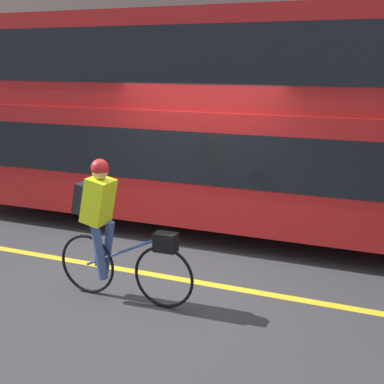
{
  "coord_description": "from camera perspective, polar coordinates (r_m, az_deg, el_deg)",
  "views": [
    {
      "loc": [
        2.94,
        -5.99,
        2.82
      ],
      "look_at": [
        0.12,
        0.63,
        1.04
      ],
      "focal_mm": 50.0,
      "sensor_mm": 36.0,
      "label": 1
    }
  ],
  "objects": [
    {
      "name": "ground_plane",
      "position": [
        7.24,
        -2.85,
        -9.04
      ],
      "size": [
        80.0,
        80.0,
        0.0
      ],
      "primitive_type": "plane",
      "color": "#38383A"
    },
    {
      "name": "road_center_line",
      "position": [
        7.24,
        -2.84,
        -9.0
      ],
      "size": [
        50.0,
        0.14,
        0.01
      ],
      "primitive_type": "cube",
      "color": "yellow",
      "rests_on": "ground_plane"
    },
    {
      "name": "sidewalk_curb",
      "position": [
        12.04,
        8.35,
        0.6
      ],
      "size": [
        60.0,
        1.6,
        0.15
      ],
      "color": "gray",
      "rests_on": "ground_plane"
    },
    {
      "name": "bus",
      "position": [
        8.74,
        7.59,
        8.37
      ],
      "size": [
        11.34,
        2.55,
        3.56
      ],
      "color": "black",
      "rests_on": "ground_plane"
    },
    {
      "name": "cyclist_on_bike",
      "position": [
        6.41,
        -8.77,
        -3.6
      ],
      "size": [
        1.8,
        0.32,
        1.71
      ],
      "color": "black",
      "rests_on": "ground_plane"
    }
  ]
}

